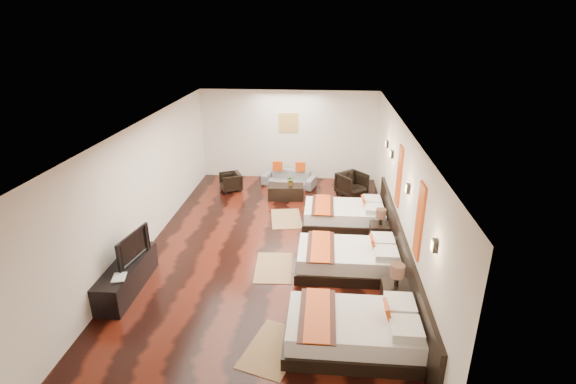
# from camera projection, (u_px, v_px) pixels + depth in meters

# --- Properties ---
(floor) EXTENTS (5.50, 9.50, 0.01)m
(floor) POSITION_uv_depth(u_px,v_px,m) (270.00, 248.00, 9.73)
(floor) COLOR black
(floor) RESTS_ON ground
(ceiling) EXTENTS (5.50, 9.50, 0.01)m
(ceiling) POSITION_uv_depth(u_px,v_px,m) (268.00, 126.00, 8.69)
(ceiling) COLOR white
(ceiling) RESTS_ON floor
(back_wall) EXTENTS (5.50, 0.01, 2.80)m
(back_wall) POSITION_uv_depth(u_px,v_px,m) (289.00, 135.00, 13.60)
(back_wall) COLOR silver
(back_wall) RESTS_ON floor
(left_wall) EXTENTS (0.01, 9.50, 2.80)m
(left_wall) POSITION_uv_depth(u_px,v_px,m) (144.00, 187.00, 9.43)
(left_wall) COLOR silver
(left_wall) RESTS_ON floor
(right_wall) EXTENTS (0.01, 9.50, 2.80)m
(right_wall) POSITION_uv_depth(u_px,v_px,m) (401.00, 195.00, 8.98)
(right_wall) COLOR silver
(right_wall) RESTS_ON floor
(headboard_panel) EXTENTS (0.08, 6.60, 0.90)m
(headboard_panel) POSITION_uv_depth(u_px,v_px,m) (401.00, 254.00, 8.60)
(headboard_panel) COLOR black
(headboard_panel) RESTS_ON floor
(bed_near) EXTENTS (2.14, 1.34, 0.82)m
(bed_near) POSITION_uv_depth(u_px,v_px,m) (355.00, 331.00, 6.75)
(bed_near) COLOR black
(bed_near) RESTS_ON floor
(bed_mid) EXTENTS (2.08, 1.31, 0.79)m
(bed_mid) POSITION_uv_depth(u_px,v_px,m) (349.00, 259.00, 8.78)
(bed_mid) COLOR black
(bed_mid) RESTS_ON floor
(bed_far) EXTENTS (2.02, 1.27, 0.77)m
(bed_far) POSITION_uv_depth(u_px,v_px,m) (345.00, 215.00, 10.76)
(bed_far) COLOR black
(bed_far) RESTS_ON floor
(nightstand_a) EXTENTS (0.46, 0.46, 0.91)m
(nightstand_a) POSITION_uv_depth(u_px,v_px,m) (395.00, 294.00, 7.57)
(nightstand_a) COLOR black
(nightstand_a) RESTS_ON floor
(nightstand_b) EXTENTS (0.43, 0.43, 0.85)m
(nightstand_b) POSITION_uv_depth(u_px,v_px,m) (379.00, 231.00, 9.86)
(nightstand_b) COLOR black
(nightstand_b) RESTS_ON floor
(jute_mat_near) EXTENTS (1.07, 1.37, 0.01)m
(jute_mat_near) POSITION_uv_depth(u_px,v_px,m) (273.00, 348.00, 6.77)
(jute_mat_near) COLOR #95744C
(jute_mat_near) RESTS_ON floor
(jute_mat_mid) EXTENTS (0.82, 1.24, 0.01)m
(jute_mat_mid) POSITION_uv_depth(u_px,v_px,m) (274.00, 267.00, 8.97)
(jute_mat_mid) COLOR #95744C
(jute_mat_mid) RESTS_ON floor
(jute_mat_far) EXTENTS (0.93, 1.30, 0.01)m
(jute_mat_far) POSITION_uv_depth(u_px,v_px,m) (286.00, 219.00, 11.17)
(jute_mat_far) COLOR #95744C
(jute_mat_far) RESTS_ON floor
(tv_console) EXTENTS (0.50, 1.80, 0.55)m
(tv_console) POSITION_uv_depth(u_px,v_px,m) (127.00, 277.00, 8.17)
(tv_console) COLOR black
(tv_console) RESTS_ON floor
(tv) EXTENTS (0.29, 1.00, 0.57)m
(tv) POSITION_uv_depth(u_px,v_px,m) (129.00, 246.00, 8.10)
(tv) COLOR black
(tv) RESTS_ON tv_console
(book) EXTENTS (0.30, 0.36, 0.03)m
(book) POSITION_uv_depth(u_px,v_px,m) (112.00, 278.00, 7.60)
(book) COLOR black
(book) RESTS_ON tv_console
(figurine) EXTENTS (0.40, 0.40, 0.34)m
(figurine) POSITION_uv_depth(u_px,v_px,m) (139.00, 238.00, 8.67)
(figurine) COLOR brown
(figurine) RESTS_ON tv_console
(sofa) EXTENTS (1.72, 1.04, 0.47)m
(sofa) POSITION_uv_depth(u_px,v_px,m) (289.00, 178.00, 13.32)
(sofa) COLOR slate
(sofa) RESTS_ON floor
(armchair_left) EXTENTS (0.79, 0.78, 0.54)m
(armchair_left) POSITION_uv_depth(u_px,v_px,m) (231.00, 182.00, 12.93)
(armchair_left) COLOR black
(armchair_left) RESTS_ON floor
(armchair_right) EXTENTS (1.02, 1.02, 0.67)m
(armchair_right) POSITION_uv_depth(u_px,v_px,m) (352.00, 184.00, 12.57)
(armchair_right) COLOR black
(armchair_right) RESTS_ON floor
(coffee_table) EXTENTS (1.03, 0.57, 0.40)m
(coffee_table) POSITION_uv_depth(u_px,v_px,m) (286.00, 192.00, 12.37)
(coffee_table) COLOR black
(coffee_table) RESTS_ON floor
(table_plant) EXTENTS (0.30, 0.28, 0.29)m
(table_plant) POSITION_uv_depth(u_px,v_px,m) (291.00, 181.00, 12.23)
(table_plant) COLOR #2C6020
(table_plant) RESTS_ON coffee_table
(orange_panel_a) EXTENTS (0.04, 0.40, 1.30)m
(orange_panel_a) POSITION_uv_depth(u_px,v_px,m) (419.00, 221.00, 7.12)
(orange_panel_a) COLOR #D86014
(orange_panel_a) RESTS_ON right_wall
(orange_panel_b) EXTENTS (0.04, 0.40, 1.30)m
(orange_panel_b) POSITION_uv_depth(u_px,v_px,m) (399.00, 176.00, 9.15)
(orange_panel_b) COLOR #D86014
(orange_panel_b) RESTS_ON right_wall
(sconce_near) EXTENTS (0.07, 0.12, 0.18)m
(sconce_near) POSITION_uv_depth(u_px,v_px,m) (434.00, 246.00, 6.05)
(sconce_near) COLOR black
(sconce_near) RESTS_ON right_wall
(sconce_mid) EXTENTS (0.07, 0.12, 0.18)m
(sconce_mid) POSITION_uv_depth(u_px,v_px,m) (407.00, 188.00, 8.08)
(sconce_mid) COLOR black
(sconce_mid) RESTS_ON right_wall
(sconce_far) EXTENTS (0.07, 0.12, 0.18)m
(sconce_far) POSITION_uv_depth(u_px,v_px,m) (392.00, 154.00, 10.12)
(sconce_far) COLOR black
(sconce_far) RESTS_ON right_wall
(sconce_lounge) EXTENTS (0.07, 0.12, 0.18)m
(sconce_lounge) POSITION_uv_depth(u_px,v_px,m) (387.00, 144.00, 10.95)
(sconce_lounge) COLOR black
(sconce_lounge) RESTS_ON right_wall
(gold_artwork) EXTENTS (0.60, 0.04, 0.60)m
(gold_artwork) POSITION_uv_depth(u_px,v_px,m) (289.00, 123.00, 13.43)
(gold_artwork) COLOR #AD873F
(gold_artwork) RESTS_ON back_wall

